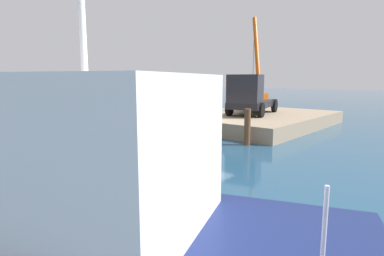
{
  "coord_description": "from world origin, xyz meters",
  "views": [
    {
      "loc": [
        14.8,
        11.64,
        3.44
      ],
      "look_at": [
        0.81,
        -0.57,
        0.55
      ],
      "focal_mm": 29.37,
      "sensor_mm": 36.0,
      "label": 1
    }
  ],
  "objects_px": {
    "dock_worker": "(202,102)",
    "salvaged_car": "(174,126)",
    "moored_yacht": "(5,244)",
    "crane_truck": "(250,94)"
  },
  "relations": [
    {
      "from": "dock_worker",
      "to": "salvaged_car",
      "type": "xyz_separation_m",
      "value": [
        4.45,
        1.5,
        -1.06
      ]
    },
    {
      "from": "salvaged_car",
      "to": "moored_yacht",
      "type": "height_order",
      "value": "moored_yacht"
    },
    {
      "from": "dock_worker",
      "to": "moored_yacht",
      "type": "xyz_separation_m",
      "value": [
        15.69,
        8.14,
        -1.36
      ]
    },
    {
      "from": "dock_worker",
      "to": "moored_yacht",
      "type": "height_order",
      "value": "moored_yacht"
    },
    {
      "from": "crane_truck",
      "to": "moored_yacht",
      "type": "distance_m",
      "value": 18.96
    },
    {
      "from": "dock_worker",
      "to": "moored_yacht",
      "type": "distance_m",
      "value": 17.73
    },
    {
      "from": "dock_worker",
      "to": "salvaged_car",
      "type": "relative_size",
      "value": 0.37
    },
    {
      "from": "crane_truck",
      "to": "salvaged_car",
      "type": "distance_m",
      "value": 7.05
    },
    {
      "from": "salvaged_car",
      "to": "dock_worker",
      "type": "bearing_deg",
      "value": -161.41
    },
    {
      "from": "dock_worker",
      "to": "moored_yacht",
      "type": "bearing_deg",
      "value": 27.41
    }
  ]
}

